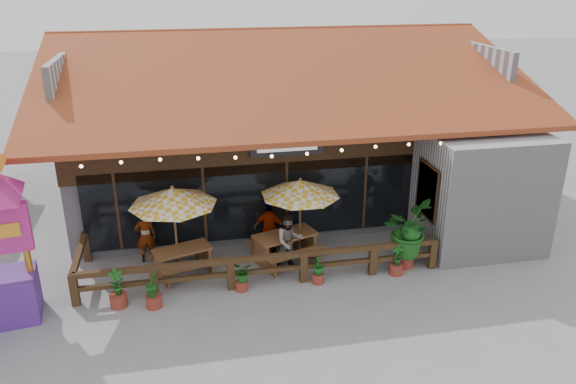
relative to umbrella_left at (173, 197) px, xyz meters
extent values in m
plane|color=gray|center=(3.88, -0.80, -2.27)|extent=(100.00, 100.00, 0.00)
cube|color=#ACACB1|center=(3.88, 6.20, -0.27)|extent=(14.00, 10.00, 4.00)
cube|color=#3B2312|center=(2.38, 1.12, 0.93)|extent=(11.00, 0.16, 1.60)
cube|color=black|center=(2.38, 1.10, -0.77)|extent=(10.00, 0.12, 2.40)
cube|color=#FFCC72|center=(2.38, 1.30, -0.77)|extent=(9.80, 0.05, 2.20)
cube|color=#ACACB1|center=(9.13, -0.15, -0.47)|extent=(3.50, 2.70, 3.60)
cube|color=red|center=(7.32, -0.30, -0.27)|extent=(0.06, 1.20, 1.50)
cube|color=#3B2312|center=(7.31, -0.30, -0.27)|extent=(0.04, 1.34, 1.64)
cube|color=maroon|center=(3.88, 2.70, 2.63)|extent=(15.50, 7.05, 2.37)
cube|color=maroon|center=(3.88, 9.70, 2.63)|extent=(15.50, 7.05, 2.37)
cube|color=maroon|center=(3.88, 6.20, 3.75)|extent=(15.50, 0.30, 0.12)
cube|color=#ACACB1|center=(-3.12, 6.20, 2.43)|extent=(0.20, 9.00, 1.80)
cube|color=#ACACB1|center=(10.88, 6.20, 2.43)|extent=(0.20, 9.00, 1.80)
cube|color=black|center=(3.38, 1.00, 0.93)|extent=(2.20, 0.10, 0.55)
cube|color=silver|center=(3.38, 0.94, 0.93)|extent=(1.80, 0.02, 0.25)
cube|color=#3B2312|center=(-1.62, 1.06, -0.77)|extent=(0.08, 0.08, 2.40)
cube|color=#3B2312|center=(0.88, 1.06, -0.77)|extent=(0.08, 0.08, 2.40)
cube|color=#3B2312|center=(3.38, 1.06, -0.77)|extent=(0.08, 0.08, 2.40)
cube|color=#3B2312|center=(5.88, 1.06, -0.77)|extent=(0.08, 0.08, 2.40)
sphere|color=#FFC58C|center=(-2.12, -0.72, 1.28)|extent=(0.09, 0.09, 0.09)
sphere|color=#FFC58C|center=(-1.17, -0.72, 1.32)|extent=(0.09, 0.09, 0.09)
sphere|color=#FFC58C|center=(-0.22, -0.72, 1.33)|extent=(0.09, 0.09, 0.09)
sphere|color=#FFC58C|center=(0.73, -0.72, 1.30)|extent=(0.09, 0.09, 0.09)
sphere|color=#FFC58C|center=(1.68, -0.72, 1.26)|extent=(0.09, 0.09, 0.09)
sphere|color=#FFC58C|center=(2.63, -0.72, 1.23)|extent=(0.09, 0.09, 0.09)
sphere|color=#FFC58C|center=(3.58, -0.72, 1.24)|extent=(0.09, 0.09, 0.09)
sphere|color=#FFC58C|center=(4.53, -0.72, 1.28)|extent=(0.09, 0.09, 0.09)
sphere|color=#FFC58C|center=(5.48, -0.72, 1.32)|extent=(0.09, 0.09, 0.09)
sphere|color=#FFC58C|center=(6.43, -0.72, 1.33)|extent=(0.09, 0.09, 0.09)
sphere|color=#FFC58C|center=(7.38, -0.72, 1.30)|extent=(0.09, 0.09, 0.09)
cube|color=#412C17|center=(-2.62, -1.30, -1.82)|extent=(0.20, 0.20, 0.90)
cube|color=#412C17|center=(-0.62, -1.30, -1.82)|extent=(0.20, 0.20, 0.90)
cube|color=#412C17|center=(1.38, -1.30, -1.82)|extent=(0.20, 0.20, 0.90)
cube|color=#412C17|center=(3.38, -1.30, -1.82)|extent=(0.20, 0.20, 0.90)
cube|color=#412C17|center=(5.38, -1.30, -1.82)|extent=(0.20, 0.20, 0.90)
cube|color=#412C17|center=(7.18, -1.30, -1.82)|extent=(0.20, 0.20, 0.90)
cube|color=#412C17|center=(2.28, -1.30, -1.42)|extent=(9.80, 0.16, 0.14)
cube|color=#412C17|center=(2.28, -1.30, -1.82)|extent=(9.80, 0.12, 0.12)
cube|color=#412C17|center=(-2.62, -0.05, -1.42)|extent=(0.16, 2.50, 0.14)
cube|color=#412C17|center=(-2.62, 1.10, -1.82)|extent=(0.20, 0.20, 0.90)
cylinder|color=brown|center=(0.00, 0.00, -1.05)|extent=(0.06, 0.06, 2.45)
cone|color=gold|center=(0.00, 0.00, 0.01)|extent=(2.76, 2.76, 0.48)
sphere|color=brown|center=(0.00, 0.00, 0.28)|extent=(0.11, 0.11, 0.11)
cylinder|color=black|center=(0.00, 0.00, -2.24)|extent=(0.47, 0.47, 0.06)
cylinder|color=brown|center=(3.61, 0.22, -1.11)|extent=(0.06, 0.06, 2.33)
cone|color=gold|center=(3.61, 0.22, -0.09)|extent=(3.08, 3.08, 0.46)
sphere|color=brown|center=(3.61, 0.22, 0.16)|extent=(0.10, 0.10, 0.10)
cylinder|color=black|center=(3.61, 0.22, -2.24)|extent=(0.45, 0.45, 0.06)
cube|color=brown|center=(0.14, -0.17, -1.54)|extent=(1.73, 1.19, 0.06)
cube|color=brown|center=(-0.52, -0.38, -1.91)|extent=(0.29, 0.68, 0.73)
cube|color=brown|center=(0.80, 0.04, -1.91)|extent=(0.29, 0.68, 0.73)
cube|color=brown|center=(0.31, -0.68, -1.84)|extent=(1.59, 0.75, 0.05)
cube|color=brown|center=(-0.03, 0.35, -1.84)|extent=(1.59, 0.75, 0.05)
cube|color=brown|center=(3.12, -0.05, -1.43)|extent=(1.99, 1.38, 0.07)
cube|color=brown|center=(2.37, -0.30, -1.85)|extent=(0.34, 0.78, 0.84)
cube|color=brown|center=(3.87, 0.20, -1.85)|extent=(0.34, 0.78, 0.84)
cube|color=brown|center=(3.31, -0.64, -1.77)|extent=(1.82, 0.88, 0.06)
cube|color=brown|center=(2.92, 0.54, -1.77)|extent=(1.82, 0.88, 0.06)
cube|color=#502589|center=(-4.21, -1.60, -1.67)|extent=(1.76, 1.41, 1.20)
cylinder|color=orange|center=(-3.51, -1.60, -0.07)|extent=(0.16, 0.16, 2.00)
cylinder|color=maroon|center=(6.44, -1.06, -2.08)|extent=(0.53, 0.53, 0.39)
imported|color=#1D611B|center=(6.44, -1.06, -1.09)|extent=(1.76, 1.84, 1.59)
sphere|color=#1D611B|center=(6.57, -1.15, -1.39)|extent=(0.53, 0.53, 0.53)
sphere|color=#1D611B|center=(6.33, -0.94, -1.21)|extent=(0.46, 0.46, 0.46)
imported|color=#3B2312|center=(-0.88, 0.72, -1.45)|extent=(0.61, 0.41, 1.64)
imported|color=#3B2312|center=(3.15, -0.49, -1.41)|extent=(0.90, 0.74, 1.72)
imported|color=#3B2312|center=(2.76, 0.56, -1.46)|extent=(1.03, 0.70, 1.62)
cylinder|color=maroon|center=(-1.53, -1.58, -2.10)|extent=(0.44, 0.44, 0.35)
imported|color=#1D611B|center=(-1.53, -1.58, -1.56)|extent=(0.45, 0.38, 0.72)
cylinder|color=maroon|center=(-0.65, -1.80, -2.10)|extent=(0.42, 0.42, 0.33)
imported|color=#1D611B|center=(-0.65, -1.80, -1.59)|extent=(0.46, 0.48, 0.69)
cylinder|color=maroon|center=(1.65, -1.43, -2.14)|extent=(0.34, 0.34, 0.27)
imported|color=#1D611B|center=(1.65, -1.43, -1.72)|extent=(0.64, 0.61, 0.56)
cylinder|color=maroon|center=(3.76, -1.47, -2.14)|extent=(0.34, 0.34, 0.27)
imported|color=#1D611B|center=(3.76, -1.47, -1.71)|extent=(0.45, 0.45, 0.57)
cylinder|color=maroon|center=(6.04, -1.45, -2.12)|extent=(0.38, 0.38, 0.30)
imported|color=#1D611B|center=(6.04, -1.45, -1.66)|extent=(0.37, 0.39, 0.62)
camera|label=1|loc=(0.31, -14.48, 5.82)|focal=35.00mm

